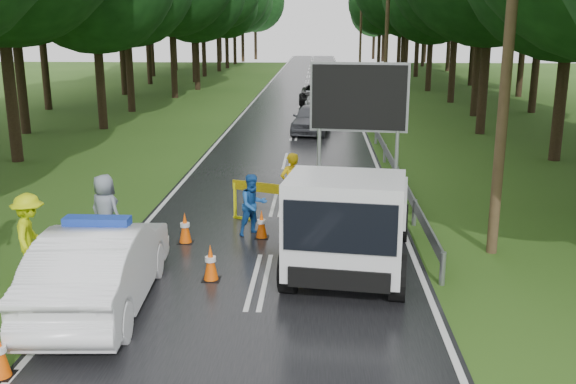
# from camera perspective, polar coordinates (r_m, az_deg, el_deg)

# --- Properties ---
(ground) EXTENTS (160.00, 160.00, 0.00)m
(ground) POSITION_cam_1_polar(r_m,az_deg,el_deg) (13.29, -2.55, -7.94)
(ground) COLOR #284B15
(ground) RESTS_ON ground
(road) EXTENTS (7.00, 140.00, 0.02)m
(road) POSITION_cam_1_polar(r_m,az_deg,el_deg) (42.54, 1.21, 7.74)
(road) COLOR black
(road) RESTS_ON ground
(guardrail) EXTENTS (0.12, 60.06, 0.70)m
(guardrail) POSITION_cam_1_polar(r_m,az_deg,el_deg) (42.20, 6.28, 8.34)
(guardrail) COLOR gray
(guardrail) RESTS_ON ground
(utility_pole_near) EXTENTS (1.40, 0.24, 10.00)m
(utility_pole_near) POSITION_cam_1_polar(r_m,az_deg,el_deg) (14.77, 19.15, 13.73)
(utility_pole_near) COLOR #42311E
(utility_pole_near) RESTS_ON ground
(utility_pole_mid) EXTENTS (1.40, 0.24, 10.00)m
(utility_pole_mid) POSITION_cam_1_polar(r_m,az_deg,el_deg) (40.41, 8.80, 14.40)
(utility_pole_mid) COLOR #42311E
(utility_pole_mid) RESTS_ON ground
(utility_pole_far) EXTENTS (1.40, 0.24, 10.00)m
(utility_pole_far) POSITION_cam_1_polar(r_m,az_deg,el_deg) (66.34, 6.49, 14.49)
(utility_pole_far) COLOR #42311E
(utility_pole_far) RESTS_ON ground
(police_sedan) EXTENTS (1.96, 4.90, 1.74)m
(police_sedan) POSITION_cam_1_polar(r_m,az_deg,el_deg) (12.35, -16.32, -6.36)
(police_sedan) COLOR white
(police_sedan) RESTS_ON ground
(work_truck) EXTENTS (3.04, 5.59, 4.25)m
(work_truck) POSITION_cam_1_polar(r_m,az_deg,el_deg) (13.66, 5.59, -2.23)
(work_truck) COLOR gray
(work_truck) RESTS_ON ground
(barrier) EXTENTS (2.47, 1.03, 1.09)m
(barrier) POSITION_cam_1_polar(r_m,az_deg,el_deg) (16.68, -0.95, -0.22)
(barrier) COLOR #DBDD0C
(barrier) RESTS_ON ground
(officer) EXTENTS (0.77, 0.68, 1.78)m
(officer) POSITION_cam_1_polar(r_m,az_deg,el_deg) (17.39, 0.31, 0.63)
(officer) COLOR gold
(officer) RESTS_ON ground
(civilian) EXTENTS (0.96, 0.91, 1.55)m
(civilian) POSITION_cam_1_polar(r_m,az_deg,el_deg) (15.90, -3.11, -1.16)
(civilian) COLOR #194FA4
(civilian) RESTS_ON ground
(bystander_left) EXTENTS (0.96, 1.30, 1.80)m
(bystander_left) POSITION_cam_1_polar(r_m,az_deg,el_deg) (14.20, -21.96, -3.66)
(bystander_left) COLOR #D1E40C
(bystander_left) RESTS_ON ground
(bystander_right) EXTENTS (1.01, 0.88, 1.75)m
(bystander_right) POSITION_cam_1_polar(r_m,az_deg,el_deg) (15.61, -15.93, -1.64)
(bystander_right) COLOR gray
(bystander_right) RESTS_ON ground
(queue_car_first) EXTENTS (2.10, 4.27, 1.40)m
(queue_car_first) POSITION_cam_1_polar(r_m,az_deg,el_deg) (31.32, 2.10, 6.54)
(queue_car_first) COLOR #42434A
(queue_car_first) RESTS_ON ground
(queue_car_second) EXTENTS (2.34, 4.70, 1.31)m
(queue_car_second) POSITION_cam_1_polar(r_m,az_deg,el_deg) (37.28, 3.10, 7.75)
(queue_car_second) COLOR #ABAEB3
(queue_car_second) RESTS_ON ground
(queue_car_third) EXTENTS (2.27, 4.70, 1.29)m
(queue_car_third) POSITION_cam_1_polar(r_m,az_deg,el_deg) (43.24, 2.54, 8.69)
(queue_car_third) COLOR black
(queue_car_third) RESTS_ON ground
(queue_car_fourth) EXTENTS (1.88, 4.14, 1.32)m
(queue_car_fourth) POSITION_cam_1_polar(r_m,az_deg,el_deg) (49.22, 4.13, 9.40)
(queue_car_fourth) COLOR #44464C
(queue_car_fourth) RESTS_ON ground
(cone_center) EXTENTS (0.37, 0.37, 0.78)m
(cone_center) POSITION_cam_1_polar(r_m,az_deg,el_deg) (13.27, -6.89, -6.30)
(cone_center) COLOR black
(cone_center) RESTS_ON ground
(cone_far) EXTENTS (0.34, 0.34, 0.72)m
(cone_far) POSITION_cam_1_polar(r_m,az_deg,el_deg) (15.75, -2.37, -2.92)
(cone_far) COLOR black
(cone_far) RESTS_ON ground
(cone_left_mid) EXTENTS (0.36, 0.36, 0.77)m
(cone_left_mid) POSITION_cam_1_polar(r_m,az_deg,el_deg) (15.58, -9.13, -3.21)
(cone_left_mid) COLOR black
(cone_left_mid) RESTS_ON ground
(cone_right) EXTENTS (0.36, 0.36, 0.77)m
(cone_right) POSITION_cam_1_polar(r_m,az_deg,el_deg) (17.41, 6.71, -1.22)
(cone_right) COLOR black
(cone_right) RESTS_ON ground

